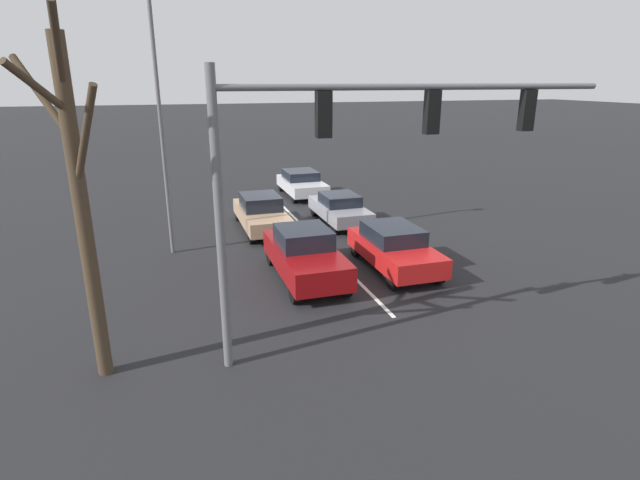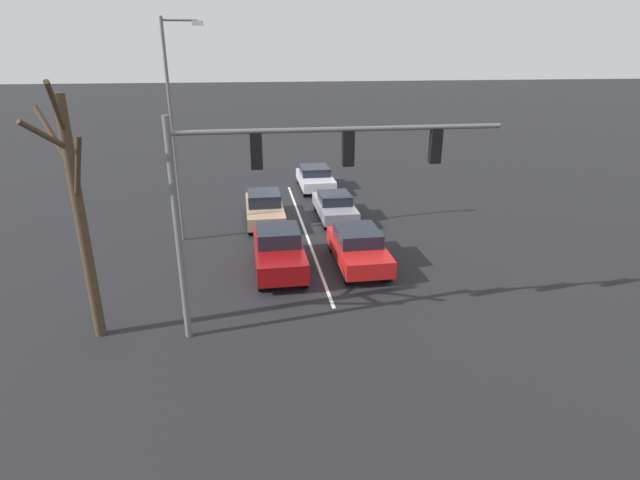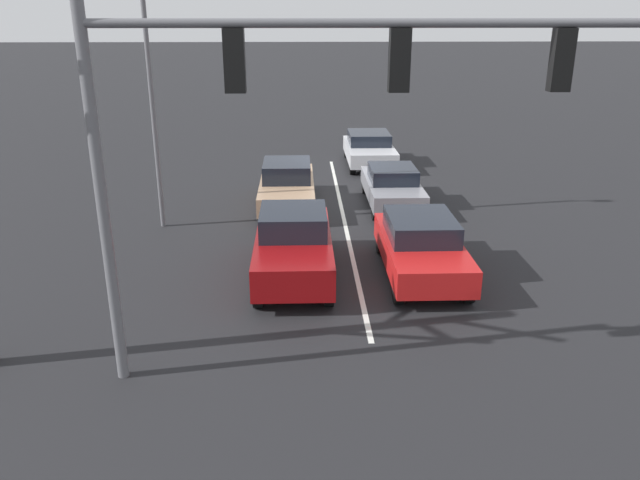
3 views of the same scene
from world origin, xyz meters
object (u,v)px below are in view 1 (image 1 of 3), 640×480
(traffic_signal_gantry, at_px, (355,146))
(bare_tree_near, at_px, (79,199))
(car_maroon_midlane_front, at_px, (305,254))
(car_red_leftlane_front, at_px, (394,247))
(car_tan_midlane_second, at_px, (261,213))
(car_silver_leftlane_third, at_px, (302,183))
(street_lamp_right_shoulder, at_px, (164,108))
(car_gray_leftlane_second, at_px, (340,208))

(traffic_signal_gantry, relative_size, bare_tree_near, 1.25)
(car_maroon_midlane_front, relative_size, traffic_signal_gantry, 0.49)
(car_red_leftlane_front, relative_size, car_tan_midlane_second, 0.91)
(car_silver_leftlane_third, bearing_deg, car_red_leftlane_front, 90.00)
(traffic_signal_gantry, bearing_deg, street_lamp_right_shoulder, -65.60)
(car_gray_leftlane_second, distance_m, street_lamp_right_shoulder, 8.73)
(car_tan_midlane_second, bearing_deg, car_gray_leftlane_second, 178.55)
(car_maroon_midlane_front, xyz_separation_m, car_tan_midlane_second, (0.26, -6.00, -0.09))
(car_gray_leftlane_second, bearing_deg, car_maroon_midlane_front, 60.92)
(car_gray_leftlane_second, height_order, car_tan_midlane_second, car_tan_midlane_second)
(car_maroon_midlane_front, xyz_separation_m, car_gray_leftlane_second, (-3.29, -5.91, -0.14))
(car_gray_leftlane_second, bearing_deg, car_silver_leftlane_third, -88.75)
(car_red_leftlane_front, height_order, car_silver_leftlane_third, car_red_leftlane_front)
(car_maroon_midlane_front, bearing_deg, car_gray_leftlane_second, -119.08)
(car_red_leftlane_front, height_order, street_lamp_right_shoulder, street_lamp_right_shoulder)
(car_maroon_midlane_front, relative_size, street_lamp_right_shoulder, 0.49)
(car_gray_leftlane_second, relative_size, bare_tree_near, 0.57)
(car_tan_midlane_second, height_order, traffic_signal_gantry, traffic_signal_gantry)
(bare_tree_near, bearing_deg, traffic_signal_gantry, 175.65)
(bare_tree_near, bearing_deg, car_maroon_midlane_front, -144.99)
(car_gray_leftlane_second, relative_size, car_silver_leftlane_third, 1.00)
(car_gray_leftlane_second, bearing_deg, street_lamp_right_shoulder, 15.06)
(car_silver_leftlane_third, xyz_separation_m, traffic_signal_gantry, (3.24, 16.32, 4.11))
(bare_tree_near, bearing_deg, car_silver_leftlane_third, -119.20)
(car_silver_leftlane_third, distance_m, bare_tree_near, 18.49)
(car_tan_midlane_second, bearing_deg, car_silver_leftlane_third, -120.14)
(car_gray_leftlane_second, xyz_separation_m, street_lamp_right_shoulder, (7.19, 1.93, 4.56))
(car_maroon_midlane_front, relative_size, car_silver_leftlane_third, 1.07)
(car_gray_leftlane_second, distance_m, traffic_signal_gantry, 11.64)
(car_tan_midlane_second, height_order, street_lamp_right_shoulder, street_lamp_right_shoulder)
(street_lamp_right_shoulder, bearing_deg, car_red_leftlane_front, 150.54)
(car_red_leftlane_front, xyz_separation_m, car_maroon_midlane_front, (3.16, -0.00, 0.07))
(car_maroon_midlane_front, xyz_separation_m, bare_tree_near, (5.72, 4.01, 3.12))
(car_silver_leftlane_third, distance_m, street_lamp_right_shoulder, 11.53)
(car_red_leftlane_front, height_order, traffic_signal_gantry, traffic_signal_gantry)
(bare_tree_near, bearing_deg, car_gray_leftlane_second, -132.25)
(car_silver_leftlane_third, bearing_deg, street_lamp_right_shoulder, 48.24)
(car_red_leftlane_front, bearing_deg, car_gray_leftlane_second, -91.27)
(street_lamp_right_shoulder, bearing_deg, bare_tree_near, 77.12)
(car_maroon_midlane_front, height_order, bare_tree_near, bare_tree_near)
(car_gray_leftlane_second, height_order, car_silver_leftlane_third, car_silver_leftlane_third)
(car_tan_midlane_second, bearing_deg, car_red_leftlane_front, 119.61)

